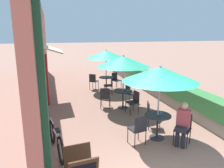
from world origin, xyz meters
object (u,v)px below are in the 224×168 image
cafe_chair_far_left (110,84)px  patio_table_near (158,121)px  patio_table_far (106,81)px  cafe_chair_far_back (93,80)px  patio_table_mid (123,96)px  cafe_chair_near_back (139,128)px  patio_umbrella_mid (123,61)px  cafe_chair_near_right (151,113)px  coffee_cup_mid (125,90)px  coffee_cup_near (161,114)px  cafe_chair_mid_right (105,96)px  cafe_chair_far_right (116,79)px  patio_umbrella_far (106,54)px  bicycle_leaning (56,140)px  cafe_chair_mid_back (134,100)px  patio_umbrella_near (160,74)px  cafe_chair_near_left (183,126)px  seated_patron_near_left (183,122)px  cafe_chair_mid_left (130,92)px

cafe_chair_far_left → patio_table_near: bearing=-171.6°
patio_table_far → cafe_chair_far_back: size_ratio=0.88×
patio_table_mid → cafe_chair_far_left: 2.12m
cafe_chair_near_back → cafe_chair_far_left: same height
patio_umbrella_mid → cafe_chair_near_right: bearing=-82.6°
coffee_cup_mid → cafe_chair_far_back: bearing=101.7°
patio_table_near → coffee_cup_near: (0.07, -0.04, 0.25)m
patio_table_mid → cafe_chair_mid_right: cafe_chair_mid_right is taller
patio_table_far → cafe_chair_far_right: cafe_chair_far_right is taller
patio_umbrella_mid → patio_umbrella_far: same height
cafe_chair_near_back → cafe_chair_far_back: size_ratio=1.00×
patio_umbrella_far → cafe_chair_far_left: bearing=-91.0°
patio_umbrella_far → cafe_chair_far_back: bearing=149.0°
bicycle_leaning → cafe_chair_mid_back: bearing=25.3°
cafe_chair_near_right → cafe_chair_far_back: size_ratio=1.00×
patio_umbrella_near → cafe_chair_mid_right: (-0.83, 2.96, -1.42)m
coffee_cup_near → cafe_chair_near_left: bearing=-43.3°
cafe_chair_far_left → cafe_chair_far_right: (0.65, 1.08, 0.00)m
seated_patron_near_left → cafe_chair_mid_left: seated_patron_near_left is taller
patio_table_mid → cafe_chair_mid_left: size_ratio=0.88×
cafe_chair_near_right → cafe_chair_far_left: 4.20m
cafe_chair_mid_left → cafe_chair_mid_back: bearing=36.0°
patio_umbrella_far → bicycle_leaning: bearing=-116.3°
seated_patron_near_left → cafe_chair_far_left: (-0.57, 5.47, -0.17)m
coffee_cup_near → cafe_chair_far_back: (-0.79, 6.05, -0.26)m
patio_table_far → coffee_cup_near: bearing=-88.3°
cafe_chair_mid_left → coffee_cup_mid: 0.75m
cafe_chair_mid_right → cafe_chair_near_left: bearing=-48.4°
seated_patron_near_left → cafe_chair_far_back: (-1.19, 6.57, -0.17)m
cafe_chair_mid_back → cafe_chair_far_right: size_ratio=1.00×
patio_table_mid → cafe_chair_mid_left: 0.73m
seated_patron_near_left → cafe_chair_far_left: seated_patron_near_left is taller
patio_table_mid → cafe_chair_far_back: size_ratio=0.88×
patio_table_mid → patio_table_far: same height
patio_table_far → cafe_chair_far_right: (0.64, 0.35, -0.01)m
cafe_chair_mid_back → coffee_cup_mid: size_ratio=9.67×
cafe_chair_far_left → bicycle_leaning: 5.64m
bicycle_leaning → seated_patron_near_left: bearing=-19.3°
cafe_chair_mid_right → cafe_chair_mid_back: bearing=-24.0°
patio_table_near → coffee_cup_mid: bearing=91.2°
seated_patron_near_left → coffee_cup_mid: seated_patron_near_left is taller
coffee_cup_near → cafe_chair_far_left: 4.95m
cafe_chair_mid_back → patio_table_far: bearing=-7.1°
cafe_chair_mid_right → coffee_cup_mid: (0.77, -0.20, 0.26)m
patio_umbrella_mid → seated_patron_near_left: bearing=-80.1°
patio_umbrella_near → bicycle_leaning: 3.29m
coffee_cup_mid → bicycle_leaning: coffee_cup_mid is taller
coffee_cup_near → patio_table_far: (-0.17, 5.67, -0.25)m
patio_table_mid → cafe_chair_far_right: (0.66, 3.20, -0.01)m
cafe_chair_near_back → cafe_chair_near_right: bearing=36.0°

